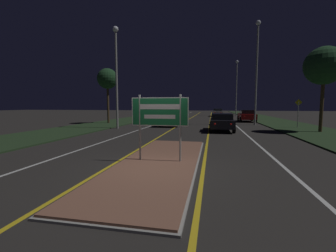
% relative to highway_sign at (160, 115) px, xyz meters
% --- Properties ---
extents(ground_plane, '(160.00, 160.00, 0.00)m').
position_rel_highway_sign_xyz_m(ground_plane, '(0.00, -0.63, -1.74)').
color(ground_plane, '#282623').
extents(median_island, '(2.74, 8.84, 0.10)m').
position_rel_highway_sign_xyz_m(median_island, '(0.00, 0.00, -1.70)').
color(median_island, '#999993').
rests_on(median_island, ground_plane).
extents(verge_left, '(5.00, 100.00, 0.08)m').
position_rel_highway_sign_xyz_m(verge_left, '(-9.50, 19.37, -1.70)').
color(verge_left, '#23381E').
rests_on(verge_left, ground_plane).
extents(verge_right, '(5.00, 100.00, 0.08)m').
position_rel_highway_sign_xyz_m(verge_right, '(9.50, 19.37, -1.70)').
color(verge_right, '#23381E').
rests_on(verge_right, ground_plane).
extents(centre_line_yellow_left, '(0.12, 70.00, 0.01)m').
position_rel_highway_sign_xyz_m(centre_line_yellow_left, '(-1.56, 24.37, -1.73)').
color(centre_line_yellow_left, gold).
rests_on(centre_line_yellow_left, ground_plane).
extents(centre_line_yellow_right, '(0.12, 70.00, 0.01)m').
position_rel_highway_sign_xyz_m(centre_line_yellow_right, '(1.56, 24.37, -1.73)').
color(centre_line_yellow_right, gold).
rests_on(centre_line_yellow_right, ground_plane).
extents(lane_line_white_left, '(0.12, 70.00, 0.01)m').
position_rel_highway_sign_xyz_m(lane_line_white_left, '(-4.20, 24.37, -1.73)').
color(lane_line_white_left, silver).
rests_on(lane_line_white_left, ground_plane).
extents(lane_line_white_right, '(0.12, 70.00, 0.01)m').
position_rel_highway_sign_xyz_m(lane_line_white_right, '(4.20, 24.37, -1.73)').
color(lane_line_white_right, silver).
rests_on(lane_line_white_right, ground_plane).
extents(edge_line_white_left, '(0.10, 70.00, 0.01)m').
position_rel_highway_sign_xyz_m(edge_line_white_left, '(-7.20, 24.37, -1.73)').
color(edge_line_white_left, silver).
rests_on(edge_line_white_left, ground_plane).
extents(edge_line_white_right, '(0.10, 70.00, 0.01)m').
position_rel_highway_sign_xyz_m(edge_line_white_right, '(7.20, 24.37, -1.73)').
color(edge_line_white_right, silver).
rests_on(edge_line_white_right, ground_plane).
extents(highway_sign, '(2.04, 0.07, 2.34)m').
position_rel_highway_sign_xyz_m(highway_sign, '(0.00, 0.00, 0.00)').
color(highway_sign, '#9E9E99').
rests_on(highway_sign, median_island).
extents(streetlight_left_near, '(0.49, 0.49, 8.71)m').
position_rel_highway_sign_xyz_m(streetlight_left_near, '(-6.34, 10.69, 3.75)').
color(streetlight_left_near, '#9E9E99').
rests_on(streetlight_left_near, ground_plane).
extents(streetlight_right_near, '(0.48, 0.48, 10.52)m').
position_rel_highway_sign_xyz_m(streetlight_right_near, '(6.17, 16.90, 4.64)').
color(streetlight_right_near, '#9E9E99').
rests_on(streetlight_right_near, ground_plane).
extents(streetlight_right_far, '(0.53, 0.53, 10.64)m').
position_rel_highway_sign_xyz_m(streetlight_right_far, '(6.33, 38.05, 5.03)').
color(streetlight_right_far, '#9E9E99').
rests_on(streetlight_right_far, ground_plane).
extents(car_receding_0, '(1.92, 4.36, 1.40)m').
position_rel_highway_sign_xyz_m(car_receding_0, '(2.56, 10.72, -0.99)').
color(car_receding_0, black).
rests_on(car_receding_0, ground_plane).
extents(car_receding_1, '(1.93, 4.37, 1.48)m').
position_rel_highway_sign_xyz_m(car_receding_1, '(6.07, 21.86, -0.95)').
color(car_receding_1, maroon).
rests_on(car_receding_1, ground_plane).
extents(car_receding_2, '(1.89, 4.71, 1.43)m').
position_rel_highway_sign_xyz_m(car_receding_2, '(2.77, 35.06, -0.97)').
color(car_receding_2, silver).
rests_on(car_receding_2, ground_plane).
extents(car_approaching_0, '(1.99, 4.51, 1.41)m').
position_rel_highway_sign_xyz_m(car_approaching_0, '(-2.35, 14.44, -0.98)').
color(car_approaching_0, black).
rests_on(car_approaching_0, ground_plane).
extents(warning_sign, '(0.60, 0.06, 2.53)m').
position_rel_highway_sign_xyz_m(warning_sign, '(9.30, 14.14, -0.14)').
color(warning_sign, '#9E9E99').
rests_on(warning_sign, verge_right).
extents(roadside_palm_left, '(2.25, 2.25, 6.04)m').
position_rel_highway_sign_xyz_m(roadside_palm_left, '(-9.66, 15.75, 3.20)').
color(roadside_palm_left, '#4C3823').
rests_on(roadside_palm_left, verge_left).
extents(roadside_palm_right, '(2.76, 2.76, 6.24)m').
position_rel_highway_sign_xyz_m(roadside_palm_right, '(9.77, 10.90, 3.17)').
color(roadside_palm_right, '#4C3823').
rests_on(roadside_palm_right, verge_right).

